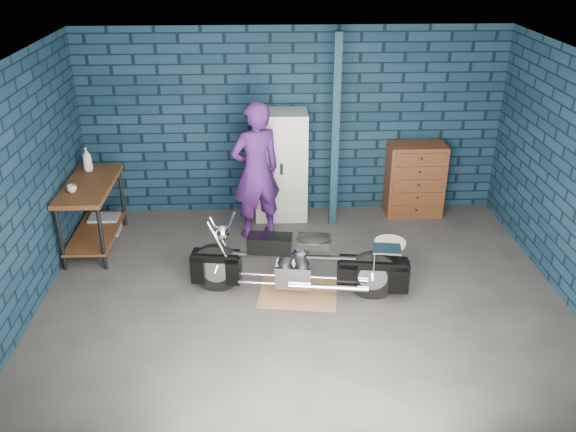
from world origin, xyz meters
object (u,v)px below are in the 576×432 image
Objects in this scene: motorcycle at (298,259)px; locker at (281,166)px; tool_chest at (415,180)px; storage_bin at (105,224)px; shop_stool at (388,266)px; person at (256,171)px; workbench at (93,215)px.

locker reaches higher than motorcycle.
storage_bin is at bearing -174.34° from tool_chest.
storage_bin is at bearing -169.94° from locker.
motorcycle is 1.06m from shop_stool.
person is 2.29m from storage_bin.
tool_chest is (2.31, 0.59, -0.41)m from person.
motorcycle is 1.13× the size of person.
motorcycle is (2.63, -1.30, 0.02)m from workbench.
workbench is 0.66× the size of motorcycle.
motorcycle is 3.28× the size of shop_stool.
person is 1.75× the size of tool_chest.
tool_chest is 2.23m from shop_stool.
tool_chest is (1.83, 2.12, 0.07)m from motorcycle.
storage_bin is at bearing 87.03° from workbench.
storage_bin is (-2.13, 0.15, -0.82)m from person.
locker is (2.50, 0.83, 0.34)m from workbench.
workbench is at bearing -92.97° from storage_bin.
workbench is 0.74× the size of person.
person reaches higher than locker.
storage_bin is 0.62× the size of shop_stool.
motorcycle is 2.80m from tool_chest.
shop_stool is at bearing -24.13° from storage_bin.
person is at bearing 115.07° from motorcycle.
person is 2.22m from shop_stool.
tool_chest is (4.44, 0.44, 0.42)m from storage_bin.
motorcycle is 2.15m from locker.
tool_chest is (1.96, 0.00, -0.25)m from locker.
motorcycle is 3.13m from storage_bin.
shop_stool is (1.18, -2.08, -0.47)m from locker.
workbench is 3.49× the size of storage_bin.
locker is (-0.13, 2.12, 0.32)m from motorcycle.
tool_chest reaches higher than storage_bin.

